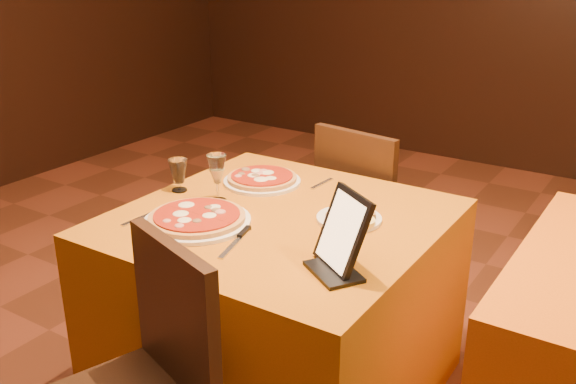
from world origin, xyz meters
The scene contains 11 objects.
main_table centered at (0.00, 0.24, 0.38)m, with size 1.10×1.10×0.75m, color #AB5D0A.
chair_main_far centered at (0.00, 1.06, 0.46)m, with size 0.45×0.45×0.91m, color black, non-canonical shape.
pizza_near centered at (-0.21, 0.03, 0.77)m, with size 0.38×0.38×0.03m.
pizza_far centered at (-0.25, 0.49, 0.77)m, with size 0.32×0.32×0.03m.
cutlet_dish centered at (0.23, 0.34, 0.76)m, with size 0.23×0.23×0.03m.
wine_glass centered at (-0.27, 0.23, 0.84)m, with size 0.07×0.07×0.19m, color tan, non-canonical shape.
water_glass centered at (-0.47, 0.23, 0.81)m, with size 0.07×0.07×0.13m, color white, non-canonical shape.
tablet centered at (0.37, 0.02, 0.87)m, with size 0.20×0.02×0.24m, color black.
knife centered at (0.01, -0.04, 0.75)m, with size 0.23×0.02×0.01m, color silver.
fork_near centered at (-0.40, -0.06, 0.75)m, with size 0.16×0.02×0.01m, color #B3B3BA.
fork_far centered at (-0.04, 0.61, 0.75)m, with size 0.15×0.02×0.01m, color silver.
Camera 1 is at (1.18, -1.53, 1.66)m, focal length 40.00 mm.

